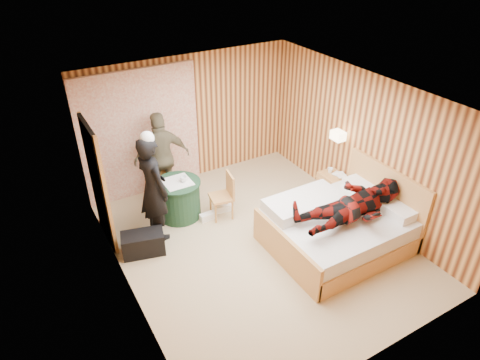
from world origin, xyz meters
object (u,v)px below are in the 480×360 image
chair_far (164,174)px  woman_standing (153,189)px  bed (338,227)px  nightstand (333,188)px  man_at_table (162,158)px  round_table (179,199)px  wall_lamp (338,135)px  man_on_bed (356,198)px  chair_near (225,192)px  duffel_bag (143,243)px

chair_far → woman_standing: 1.13m
bed → nightstand: (0.76, 1.01, -0.05)m
woman_standing → man_at_table: 1.11m
round_table → wall_lamp: bearing=-18.4°
woman_standing → man_on_bed: man_on_bed is taller
bed → man_at_table: size_ratio=1.23×
woman_standing → man_on_bed: (2.46, -1.92, 0.10)m
bed → round_table: (-1.90, 1.99, 0.02)m
bed → chair_far: bearing=126.1°
chair_far → chair_near: bearing=-65.5°
nightstand → chair_near: 2.05m
round_table → man_at_table: bearing=90.0°
man_at_table → man_on_bed: bearing=131.2°
nightstand → chair_far: 3.14m
wall_lamp → chair_near: bearing=166.2°
chair_far → woman_standing: woman_standing is taller
chair_near → woman_standing: woman_standing is taller
woman_standing → nightstand: bearing=-114.1°
nightstand → duffel_bag: nightstand is taller
round_table → duffel_bag: round_table is taller
bed → man_on_bed: 0.71m
bed → round_table: size_ratio=2.67×
round_table → chair_far: (-0.01, 0.63, 0.19)m
bed → man_on_bed: (0.03, -0.23, 0.67)m
chair_far → round_table: bearing=-98.7°
round_table → bed: bearing=-46.3°
wall_lamp → round_table: (-2.71, 0.90, -0.95)m
bed → chair_near: bed is taller
man_on_bed → wall_lamp: bearing=59.7°
duffel_bag → chair_near: bearing=22.9°
bed → duffel_bag: size_ratio=3.25×
round_table → man_at_table: size_ratio=0.46×
round_table → man_at_table: man_at_table is taller
nightstand → woman_standing: (-3.19, 0.68, 0.63)m
chair_near → bed: bearing=47.1°
round_table → chair_near: bearing=-30.1°
duffel_bag → round_table: bearing=50.3°
bed → chair_far: 3.26m
nightstand → man_at_table: man_at_table is taller
bed → duffel_bag: (-2.79, 1.35, -0.15)m
duffel_bag → man_on_bed: bearing=-14.7°
chair_near → man_on_bed: (1.23, -1.82, 0.52)m
nightstand → duffel_bag: bearing=174.4°
woman_standing → man_on_bed: size_ratio=1.02×
man_at_table → chair_far: bearing=72.1°
wall_lamp → chair_near: 2.22m
nightstand → woman_standing: bearing=168.0°
nightstand → man_at_table: 3.19m
wall_lamp → woman_standing: woman_standing is taller
nightstand → chair_near: (-1.96, 0.58, 0.21)m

